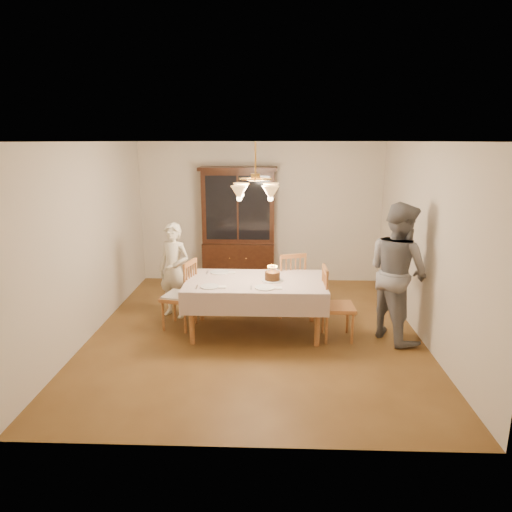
{
  "coord_description": "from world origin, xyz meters",
  "views": [
    {
      "loc": [
        0.22,
        -5.96,
        2.61
      ],
      "look_at": [
        0.0,
        0.2,
        1.05
      ],
      "focal_mm": 32.0,
      "sensor_mm": 36.0,
      "label": 1
    }
  ],
  "objects_px": {
    "chair_far_side": "(289,287)",
    "birthday_cake": "(272,276)",
    "dining_table": "(255,285)",
    "china_hutch": "(239,229)",
    "elderly_woman": "(174,270)"
  },
  "relations": [
    {
      "from": "dining_table",
      "to": "chair_far_side",
      "type": "relative_size",
      "value": 1.9
    },
    {
      "from": "dining_table",
      "to": "birthday_cake",
      "type": "bearing_deg",
      "value": -1.4
    },
    {
      "from": "china_hutch",
      "to": "elderly_woman",
      "type": "height_order",
      "value": "china_hutch"
    },
    {
      "from": "china_hutch",
      "to": "elderly_woman",
      "type": "relative_size",
      "value": 1.5
    },
    {
      "from": "china_hutch",
      "to": "birthday_cake",
      "type": "height_order",
      "value": "china_hutch"
    },
    {
      "from": "dining_table",
      "to": "chair_far_side",
      "type": "bearing_deg",
      "value": 55.47
    },
    {
      "from": "dining_table",
      "to": "elderly_woman",
      "type": "height_order",
      "value": "elderly_woman"
    },
    {
      "from": "china_hutch",
      "to": "birthday_cake",
      "type": "bearing_deg",
      "value": -74.58
    },
    {
      "from": "china_hutch",
      "to": "chair_far_side",
      "type": "bearing_deg",
      "value": -60.62
    },
    {
      "from": "dining_table",
      "to": "chair_far_side",
      "type": "distance_m",
      "value": 0.88
    },
    {
      "from": "chair_far_side",
      "to": "birthday_cake",
      "type": "height_order",
      "value": "chair_far_side"
    },
    {
      "from": "dining_table",
      "to": "elderly_woman",
      "type": "bearing_deg",
      "value": 155.06
    },
    {
      "from": "chair_far_side",
      "to": "elderly_woman",
      "type": "height_order",
      "value": "elderly_woman"
    },
    {
      "from": "elderly_woman",
      "to": "birthday_cake",
      "type": "relative_size",
      "value": 4.79
    },
    {
      "from": "china_hutch",
      "to": "birthday_cake",
      "type": "relative_size",
      "value": 7.2
    }
  ]
}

